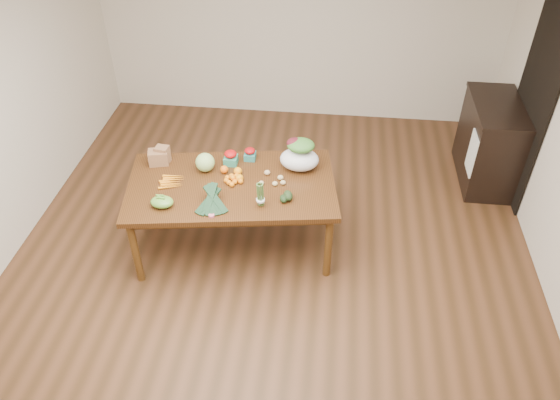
# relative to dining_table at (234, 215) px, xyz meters

# --- Properties ---
(floor) EXTENTS (6.00, 6.00, 0.00)m
(floor) POSITION_rel_dining_table_xyz_m (0.39, -0.34, -0.38)
(floor) COLOR #57341E
(floor) RESTS_ON ground
(room_walls) EXTENTS (5.02, 6.02, 2.70)m
(room_walls) POSITION_rel_dining_table_xyz_m (0.39, -0.34, 0.97)
(room_walls) COLOR beige
(room_walls) RESTS_ON floor
(dining_table) EXTENTS (2.02, 1.31, 0.75)m
(dining_table) POSITION_rel_dining_table_xyz_m (0.00, 0.00, 0.00)
(dining_table) COLOR #4A2811
(dining_table) RESTS_ON floor
(doorway_dark) EXTENTS (0.02, 1.00, 2.10)m
(doorway_dark) POSITION_rel_dining_table_xyz_m (2.87, 1.26, 0.68)
(doorway_dark) COLOR black
(doorway_dark) RESTS_ON floor
(cabinet) EXTENTS (0.52, 1.02, 0.94)m
(cabinet) POSITION_rel_dining_table_xyz_m (2.61, 1.42, 0.10)
(cabinet) COLOR black
(cabinet) RESTS_ON floor
(dish_towel) EXTENTS (0.02, 0.28, 0.45)m
(dish_towel) POSITION_rel_dining_table_xyz_m (2.35, 1.06, 0.18)
(dish_towel) COLOR white
(dish_towel) RESTS_ON cabinet
(paper_bag) EXTENTS (0.27, 0.24, 0.17)m
(paper_bag) POSITION_rel_dining_table_xyz_m (-0.74, 0.24, 0.46)
(paper_bag) COLOR olive
(paper_bag) RESTS_ON dining_table
(cabbage) EXTENTS (0.18, 0.18, 0.18)m
(cabbage) POSITION_rel_dining_table_xyz_m (-0.28, 0.18, 0.46)
(cabbage) COLOR #A2C772
(cabbage) RESTS_ON dining_table
(strawberry_basket_a) EXTENTS (0.14, 0.14, 0.11)m
(strawberry_basket_a) POSITION_rel_dining_table_xyz_m (-0.06, 0.31, 0.43)
(strawberry_basket_a) COLOR red
(strawberry_basket_a) RESTS_ON dining_table
(strawberry_basket_b) EXTENTS (0.12, 0.12, 0.10)m
(strawberry_basket_b) POSITION_rel_dining_table_xyz_m (0.11, 0.41, 0.42)
(strawberry_basket_b) COLOR #B70C0F
(strawberry_basket_b) RESTS_ON dining_table
(orange_a) EXTENTS (0.08, 0.08, 0.08)m
(orange_a) POSITION_rel_dining_table_xyz_m (-0.10, 0.16, 0.41)
(orange_a) COLOR orange
(orange_a) RESTS_ON dining_table
(orange_b) EXTENTS (0.08, 0.08, 0.08)m
(orange_b) POSITION_rel_dining_table_xyz_m (0.04, 0.15, 0.41)
(orange_b) COLOR orange
(orange_b) RESTS_ON dining_table
(orange_c) EXTENTS (0.07, 0.07, 0.07)m
(orange_c) POSITION_rel_dining_table_xyz_m (0.07, 0.05, 0.41)
(orange_c) COLOR #FFA10F
(orange_c) RESTS_ON dining_table
(mandarin_cluster) EXTENTS (0.20, 0.20, 0.08)m
(mandarin_cluster) POSITION_rel_dining_table_xyz_m (0.01, 0.03, 0.41)
(mandarin_cluster) COLOR orange
(mandarin_cluster) RESTS_ON dining_table
(carrots) EXTENTS (0.25, 0.25, 0.03)m
(carrots) POSITION_rel_dining_table_xyz_m (-0.54, -0.04, 0.39)
(carrots) COLOR orange
(carrots) RESTS_ON dining_table
(snap_pea_bag) EXTENTS (0.20, 0.15, 0.09)m
(snap_pea_bag) POSITION_rel_dining_table_xyz_m (-0.53, -0.38, 0.42)
(snap_pea_bag) COLOR #66A638
(snap_pea_bag) RESTS_ON dining_table
(kale_bunch) EXTENTS (0.38, 0.44, 0.16)m
(kale_bunch) POSITION_rel_dining_table_xyz_m (-0.10, -0.37, 0.45)
(kale_bunch) COLOR black
(kale_bunch) RESTS_ON dining_table
(asparagus_bundle) EXTENTS (0.10, 0.13, 0.26)m
(asparagus_bundle) POSITION_rel_dining_table_xyz_m (0.31, -0.28, 0.50)
(asparagus_bundle) COLOR #527C39
(asparagus_bundle) RESTS_ON dining_table
(potato_a) EXTENTS (0.05, 0.04, 0.04)m
(potato_a) POSITION_rel_dining_table_xyz_m (0.27, 0.02, 0.40)
(potato_a) COLOR tan
(potato_a) RESTS_ON dining_table
(potato_b) EXTENTS (0.05, 0.05, 0.04)m
(potato_b) POSITION_rel_dining_table_xyz_m (0.40, 0.02, 0.40)
(potato_b) COLOR #D6B27B
(potato_b) RESTS_ON dining_table
(potato_c) EXTENTS (0.06, 0.05, 0.05)m
(potato_c) POSITION_rel_dining_table_xyz_m (0.44, 0.11, 0.40)
(potato_c) COLOR tan
(potato_c) RESTS_ON dining_table
(potato_d) EXTENTS (0.06, 0.05, 0.05)m
(potato_d) POSITION_rel_dining_table_xyz_m (0.31, 0.18, 0.40)
(potato_d) COLOR tan
(potato_d) RESTS_ON dining_table
(potato_e) EXTENTS (0.05, 0.04, 0.04)m
(potato_e) POSITION_rel_dining_table_xyz_m (0.47, 0.04, 0.40)
(potato_e) COLOR #CEBA77
(potato_e) RESTS_ON dining_table
(avocado_a) EXTENTS (0.09, 0.11, 0.06)m
(avocado_a) POSITION_rel_dining_table_xyz_m (0.50, -0.20, 0.41)
(avocado_a) COLOR black
(avocado_a) RESTS_ON dining_table
(avocado_b) EXTENTS (0.11, 0.14, 0.08)m
(avocado_b) POSITION_rel_dining_table_xyz_m (0.53, -0.17, 0.42)
(avocado_b) COLOR black
(avocado_b) RESTS_ON dining_table
(salad_bag) EXTENTS (0.40, 0.33, 0.28)m
(salad_bag) POSITION_rel_dining_table_xyz_m (0.59, 0.31, 0.52)
(salad_bag) COLOR white
(salad_bag) RESTS_ON dining_table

